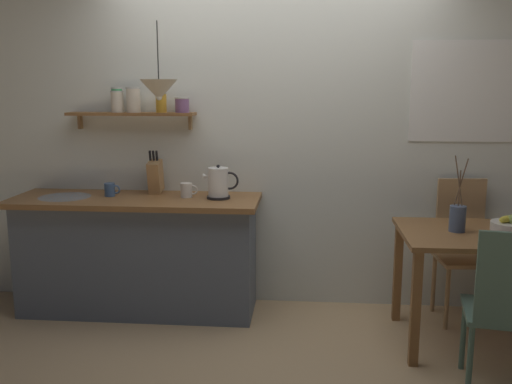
{
  "coord_description": "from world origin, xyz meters",
  "views": [
    {
      "loc": [
        0.25,
        -3.71,
        1.7
      ],
      "look_at": [
        -0.1,
        0.25,
        0.95
      ],
      "focal_mm": 39.88,
      "sensor_mm": 36.0,
      "label": 1
    }
  ],
  "objects": [
    {
      "name": "ground_plane",
      "position": [
        0.0,
        0.0,
        0.0
      ],
      "size": [
        14.0,
        14.0,
        0.0
      ],
      "primitive_type": "plane",
      "color": "tan"
    },
    {
      "name": "back_wall",
      "position": [
        0.21,
        0.65,
        1.35
      ],
      "size": [
        6.8,
        0.11,
        2.7
      ],
      "color": "silver",
      "rests_on": "ground_plane"
    },
    {
      "name": "kitchen_counter",
      "position": [
        -1.0,
        0.32,
        0.45
      ],
      "size": [
        1.83,
        0.63,
        0.88
      ],
      "color": "slate",
      "rests_on": "ground_plane"
    },
    {
      "name": "wall_shelf",
      "position": [
        -1.02,
        0.49,
        1.54
      ],
      "size": [
        0.97,
        0.2,
        0.32
      ],
      "color": "brown"
    },
    {
      "name": "dining_table",
      "position": [
        1.38,
        -0.05,
        0.65
      ],
      "size": [
        1.0,
        0.79,
        0.77
      ],
      "color": "brown",
      "rests_on": "ground_plane"
    },
    {
      "name": "dining_chair_near",
      "position": [
        1.35,
        -0.71,
        0.53
      ],
      "size": [
        0.49,
        0.5,
        0.97
      ],
      "color": "#4C6B5B",
      "rests_on": "ground_plane"
    },
    {
      "name": "dining_chair_far",
      "position": [
        1.41,
        0.42,
        0.56
      ],
      "size": [
        0.43,
        0.41,
        1.02
      ],
      "color": "tan",
      "rests_on": "ground_plane"
    },
    {
      "name": "fruit_bowl",
      "position": [
        1.58,
        -0.03,
        0.81
      ],
      "size": [
        0.25,
        0.25,
        0.12
      ],
      "color": "silver",
      "rests_on": "dining_table"
    },
    {
      "name": "twig_vase",
      "position": [
        1.24,
        -0.03,
        0.86
      ],
      "size": [
        0.1,
        0.1,
        0.5
      ],
      "color": "#475675",
      "rests_on": "dining_table"
    },
    {
      "name": "electric_kettle",
      "position": [
        -0.38,
        0.32,
        1.0
      ],
      "size": [
        0.26,
        0.17,
        0.25
      ],
      "color": "black",
      "rests_on": "kitchen_counter"
    },
    {
      "name": "knife_block",
      "position": [
        -0.89,
        0.47,
        1.02
      ],
      "size": [
        0.09,
        0.19,
        0.33
      ],
      "color": "tan",
      "rests_on": "kitchen_counter"
    },
    {
      "name": "coffee_mug_by_sink",
      "position": [
        -1.2,
        0.34,
        0.93
      ],
      "size": [
        0.12,
        0.08,
        0.1
      ],
      "color": "#3D5B89",
      "rests_on": "kitchen_counter"
    },
    {
      "name": "coffee_mug_spare",
      "position": [
        -0.62,
        0.35,
        0.94
      ],
      "size": [
        0.13,
        0.09,
        0.11
      ],
      "color": "white",
      "rests_on": "kitchen_counter"
    },
    {
      "name": "pendant_lamp",
      "position": [
        -0.78,
        0.22,
        1.67
      ],
      "size": [
        0.26,
        0.26,
        0.54
      ],
      "color": "black"
    }
  ]
}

